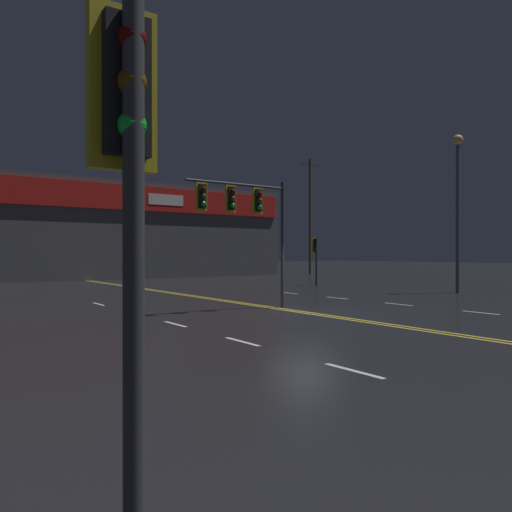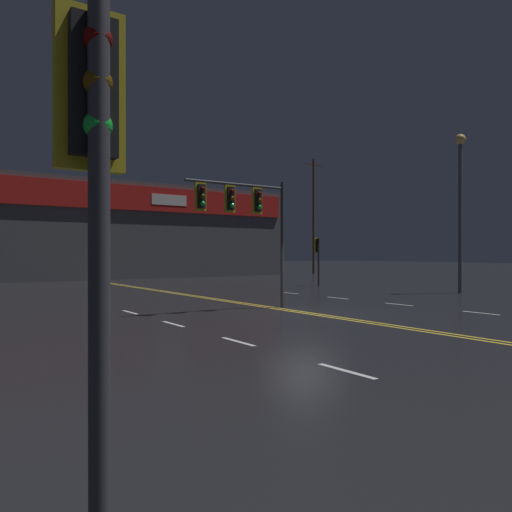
% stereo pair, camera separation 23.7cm
% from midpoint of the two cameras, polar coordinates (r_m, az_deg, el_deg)
% --- Properties ---
extents(ground_plane, '(200.00, 200.00, 0.00)m').
position_cam_midpoint_polar(ground_plane, '(17.86, 5.25, -6.46)').
color(ground_plane, black).
extents(road_markings, '(15.03, 60.00, 0.01)m').
position_cam_midpoint_polar(road_markings, '(17.41, 11.07, -6.63)').
color(road_markings, gold).
rests_on(road_markings, ground).
extents(traffic_signal_median, '(4.25, 0.36, 4.87)m').
position_cam_midpoint_polar(traffic_signal_median, '(18.37, -1.88, 5.55)').
color(traffic_signal_median, '#38383D').
rests_on(traffic_signal_median, ground).
extents(traffic_signal_corner_southwest, '(0.42, 0.36, 3.58)m').
position_cam_midpoint_polar(traffic_signal_corner_southwest, '(3.15, -16.65, 10.26)').
color(traffic_signal_corner_southwest, '#38383D').
rests_on(traffic_signal_corner_southwest, ground).
extents(traffic_signal_corner_northeast, '(0.42, 0.36, 3.16)m').
position_cam_midpoint_polar(traffic_signal_corner_northeast, '(32.96, 6.59, 0.64)').
color(traffic_signal_corner_northeast, '#38383D').
rests_on(traffic_signal_corner_northeast, ground).
extents(streetlight_near_left, '(0.56, 0.56, 8.48)m').
position_cam_midpoint_polar(streetlight_near_left, '(28.98, 21.85, 6.98)').
color(streetlight_near_left, '#59595E').
rests_on(streetlight_near_left, ground).
extents(building_backdrop, '(37.10, 10.23, 8.10)m').
position_cam_midpoint_polar(building_backdrop, '(45.80, -20.54, 2.70)').
color(building_backdrop, '#4C4C51').
rests_on(building_backdrop, ground).
extents(utility_pole_row, '(48.04, 0.26, 11.96)m').
position_cam_midpoint_polar(utility_pole_row, '(41.63, -16.64, 5.33)').
color(utility_pole_row, '#4C3828').
rests_on(utility_pole_row, ground).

